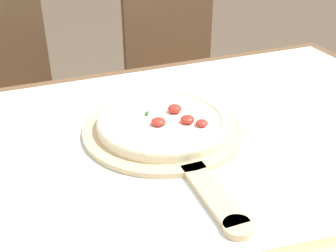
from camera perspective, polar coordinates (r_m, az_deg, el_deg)
The scene contains 6 objects.
dining_table at distance 0.91m, azimuth 2.80°, elevation -9.46°, with size 1.37×0.98×0.75m.
towel_cloth at distance 0.84m, azimuth 2.97°, elevation -4.01°, with size 1.29×0.90×0.00m.
pizza_peel at distance 0.90m, azimuth -0.22°, elevation -1.06°, with size 0.35×0.52×0.01m.
pizza at distance 0.91m, azimuth -0.66°, elevation 0.60°, with size 0.28×0.28×0.04m.
chair_left at distance 1.63m, azimuth -21.69°, elevation 2.32°, with size 0.44×0.44×0.91m.
chair_right at distance 1.74m, azimuth 1.21°, elevation 6.28°, with size 0.41×0.41×0.91m.
Camera 1 is at (-0.30, -0.64, 1.22)m, focal length 45.00 mm.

